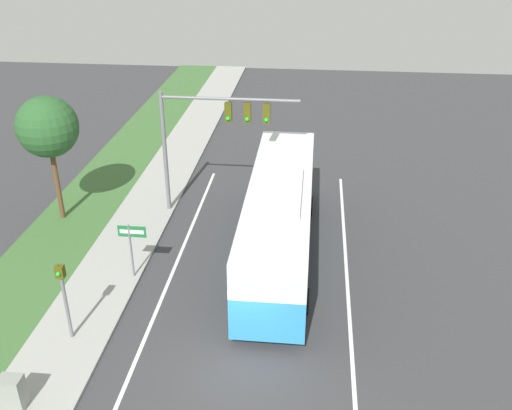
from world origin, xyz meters
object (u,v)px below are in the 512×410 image
at_px(bus, 280,214).
at_px(signal_gantry, 211,127).
at_px(street_sign, 132,241).
at_px(utility_cabinet, 13,392).
at_px(pedestrian_signal, 64,290).

relative_size(bus, signal_gantry, 1.93).
distance_m(signal_gantry, street_sign, 6.95).
relative_size(bus, utility_cabinet, 11.29).
distance_m(pedestrian_signal, street_sign, 4.06).
bearing_deg(pedestrian_signal, utility_cabinet, -97.89).
height_order(signal_gantry, utility_cabinet, signal_gantry).
xyz_separation_m(signal_gantry, street_sign, (-2.22, -5.98, -2.75)).
xyz_separation_m(pedestrian_signal, utility_cabinet, (-0.45, -3.21, -1.41)).
height_order(street_sign, utility_cabinet, street_sign).
height_order(bus, utility_cabinet, bus).
relative_size(signal_gantry, pedestrian_signal, 2.11).
bearing_deg(pedestrian_signal, bus, 42.56).
relative_size(bus, street_sign, 5.00).
height_order(signal_gantry, pedestrian_signal, signal_gantry).
bearing_deg(bus, pedestrian_signal, -137.44).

